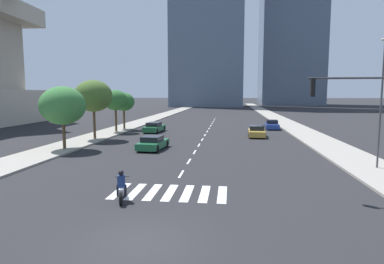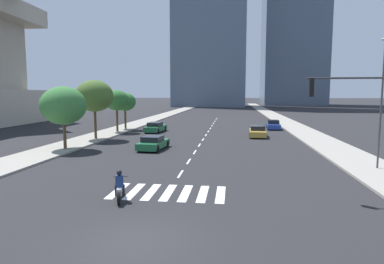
{
  "view_description": "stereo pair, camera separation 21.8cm",
  "coord_description": "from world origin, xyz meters",
  "px_view_note": "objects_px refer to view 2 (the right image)",
  "views": [
    {
      "loc": [
        3.04,
        -10.5,
        5.08
      ],
      "look_at": [
        0.0,
        15.82,
        2.0
      ],
      "focal_mm": 30.86,
      "sensor_mm": 36.0,
      "label": 1
    },
    {
      "loc": [
        3.26,
        -10.47,
        5.08
      ],
      "look_at": [
        0.0,
        15.82,
        2.0
      ],
      "focal_mm": 30.86,
      "sensor_mm": 36.0,
      "label": 2
    }
  ],
  "objects_px": {
    "motorcycle_lead": "(120,188)",
    "street_lamp_east": "(382,95)",
    "street_tree_third": "(117,100)",
    "street_tree_second": "(94,96)",
    "sedan_green_3": "(155,127)",
    "sedan_blue_1": "(273,125)",
    "street_tree_nearest": "(63,106)",
    "sedan_green_2": "(153,143)",
    "sedan_gold_0": "(258,132)",
    "traffic_signal_near": "(371,109)",
    "street_tree_fourth": "(125,102)"
  },
  "relations": [
    {
      "from": "sedan_green_3",
      "to": "motorcycle_lead",
      "type": "bearing_deg",
      "value": -165.0
    },
    {
      "from": "sedan_green_3",
      "to": "street_lamp_east",
      "type": "distance_m",
      "value": 28.37
    },
    {
      "from": "street_tree_third",
      "to": "street_tree_fourth",
      "type": "height_order",
      "value": "street_tree_third"
    },
    {
      "from": "street_lamp_east",
      "to": "street_tree_second",
      "type": "distance_m",
      "value": 27.32
    },
    {
      "from": "sedan_blue_1",
      "to": "sedan_green_3",
      "type": "xyz_separation_m",
      "value": [
        -16.03,
        -5.68,
        0.02
      ]
    },
    {
      "from": "street_tree_third",
      "to": "motorcycle_lead",
      "type": "bearing_deg",
      "value": -70.03
    },
    {
      "from": "sedan_green_3",
      "to": "street_lamp_east",
      "type": "bearing_deg",
      "value": -129.84
    },
    {
      "from": "street_tree_nearest",
      "to": "street_tree_third",
      "type": "xyz_separation_m",
      "value": [
        0.0,
        13.69,
        0.2
      ]
    },
    {
      "from": "sedan_gold_0",
      "to": "street_tree_fourth",
      "type": "height_order",
      "value": "street_tree_fourth"
    },
    {
      "from": "sedan_green_3",
      "to": "street_tree_fourth",
      "type": "relative_size",
      "value": 0.95
    },
    {
      "from": "sedan_blue_1",
      "to": "sedan_green_3",
      "type": "relative_size",
      "value": 0.91
    },
    {
      "from": "motorcycle_lead",
      "to": "street_tree_second",
      "type": "height_order",
      "value": "street_tree_second"
    },
    {
      "from": "motorcycle_lead",
      "to": "street_tree_second",
      "type": "relative_size",
      "value": 0.32
    },
    {
      "from": "motorcycle_lead",
      "to": "sedan_blue_1",
      "type": "distance_m",
      "value": 35.43
    },
    {
      "from": "street_tree_third",
      "to": "street_tree_fourth",
      "type": "bearing_deg",
      "value": 90.0
    },
    {
      "from": "sedan_gold_0",
      "to": "traffic_signal_near",
      "type": "relative_size",
      "value": 0.75
    },
    {
      "from": "street_tree_third",
      "to": "street_tree_fourth",
      "type": "xyz_separation_m",
      "value": [
        -0.0,
        3.33,
        -0.29
      ]
    },
    {
      "from": "sedan_blue_1",
      "to": "street_tree_nearest",
      "type": "relative_size",
      "value": 0.79
    },
    {
      "from": "street_tree_nearest",
      "to": "street_tree_second",
      "type": "relative_size",
      "value": 0.87
    },
    {
      "from": "motorcycle_lead",
      "to": "street_lamp_east",
      "type": "xyz_separation_m",
      "value": [
        14.96,
        8.14,
        4.42
      ]
    },
    {
      "from": "sedan_gold_0",
      "to": "street_lamp_east",
      "type": "height_order",
      "value": "street_lamp_east"
    },
    {
      "from": "motorcycle_lead",
      "to": "sedan_green_3",
      "type": "xyz_separation_m",
      "value": [
        -4.88,
        27.94,
        0.03
      ]
    },
    {
      "from": "motorcycle_lead",
      "to": "street_tree_third",
      "type": "xyz_separation_m",
      "value": [
        -9.73,
        26.77,
        3.64
      ]
    },
    {
      "from": "street_tree_nearest",
      "to": "street_tree_third",
      "type": "relative_size",
      "value": 1.03
    },
    {
      "from": "street_tree_nearest",
      "to": "sedan_blue_1",
      "type": "bearing_deg",
      "value": 44.54
    },
    {
      "from": "sedan_green_3",
      "to": "street_tree_second",
      "type": "relative_size",
      "value": 0.75
    },
    {
      "from": "traffic_signal_near",
      "to": "street_tree_nearest",
      "type": "relative_size",
      "value": 1.09
    },
    {
      "from": "sedan_green_3",
      "to": "street_tree_third",
      "type": "relative_size",
      "value": 0.89
    },
    {
      "from": "sedan_green_3",
      "to": "street_tree_third",
      "type": "bearing_deg",
      "value": 108.69
    },
    {
      "from": "motorcycle_lead",
      "to": "street_lamp_east",
      "type": "bearing_deg",
      "value": -77.05
    },
    {
      "from": "sedan_green_3",
      "to": "street_tree_nearest",
      "type": "xyz_separation_m",
      "value": [
        -4.85,
        -14.87,
        3.41
      ]
    },
    {
      "from": "motorcycle_lead",
      "to": "sedan_green_3",
      "type": "bearing_deg",
      "value": -5.71
    },
    {
      "from": "sedan_gold_0",
      "to": "sedan_blue_1",
      "type": "height_order",
      "value": "sedan_gold_0"
    },
    {
      "from": "sedan_green_2",
      "to": "traffic_signal_near",
      "type": "xyz_separation_m",
      "value": [
        13.83,
        -12.39,
        3.77
      ]
    },
    {
      "from": "sedan_gold_0",
      "to": "street_lamp_east",
      "type": "relative_size",
      "value": 0.53
    },
    {
      "from": "sedan_gold_0",
      "to": "street_tree_nearest",
      "type": "distance_m",
      "value": 21.67
    },
    {
      "from": "street_tree_second",
      "to": "street_tree_third",
      "type": "distance_m",
      "value": 6.97
    },
    {
      "from": "sedan_green_2",
      "to": "street_tree_fourth",
      "type": "bearing_deg",
      "value": 32.26
    },
    {
      "from": "sedan_blue_1",
      "to": "motorcycle_lead",
      "type": "bearing_deg",
      "value": -16.19
    },
    {
      "from": "sedan_green_3",
      "to": "traffic_signal_near",
      "type": "xyz_separation_m",
      "value": [
        16.83,
        -25.92,
        3.73
      ]
    },
    {
      "from": "sedan_blue_1",
      "to": "street_tree_nearest",
      "type": "height_order",
      "value": "street_tree_nearest"
    },
    {
      "from": "motorcycle_lead",
      "to": "street_tree_third",
      "type": "bearing_deg",
      "value": 4.36
    },
    {
      "from": "motorcycle_lead",
      "to": "sedan_green_2",
      "type": "distance_m",
      "value": 14.54
    },
    {
      "from": "sedan_green_2",
      "to": "sedan_gold_0",
      "type": "bearing_deg",
      "value": -39.1
    },
    {
      "from": "sedan_gold_0",
      "to": "sedan_green_3",
      "type": "bearing_deg",
      "value": -102.09
    },
    {
      "from": "sedan_green_2",
      "to": "street_tree_third",
      "type": "distance_m",
      "value": 15.08
    },
    {
      "from": "street_tree_nearest",
      "to": "street_tree_fourth",
      "type": "relative_size",
      "value": 1.1
    },
    {
      "from": "sedan_gold_0",
      "to": "street_tree_fourth",
      "type": "bearing_deg",
      "value": -104.88
    },
    {
      "from": "sedan_blue_1",
      "to": "street_tree_second",
      "type": "xyz_separation_m",
      "value": [
        -20.88,
        -13.79,
        4.24
      ]
    },
    {
      "from": "sedan_gold_0",
      "to": "sedan_green_2",
      "type": "bearing_deg",
      "value": -42.79
    }
  ]
}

